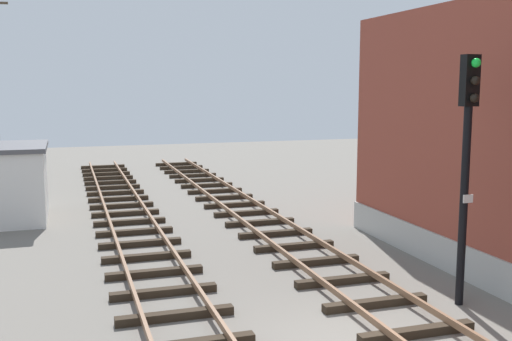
% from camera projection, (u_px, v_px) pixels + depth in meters
% --- Properties ---
extents(track_near_building, '(2.50, 54.84, 0.32)m').
position_uv_depth(track_near_building, '(417.00, 330.00, 11.80)').
color(track_near_building, '#2D2319').
rests_on(track_near_building, ground).
extents(signal_mast, '(0.36, 0.40, 5.54)m').
position_uv_depth(signal_mast, '(467.00, 151.00, 13.06)').
color(signal_mast, black).
rests_on(signal_mast, ground).
extents(control_hut, '(3.00, 3.80, 2.76)m').
position_uv_depth(control_hut, '(5.00, 183.00, 21.74)').
color(control_hut, silver).
rests_on(control_hut, ground).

